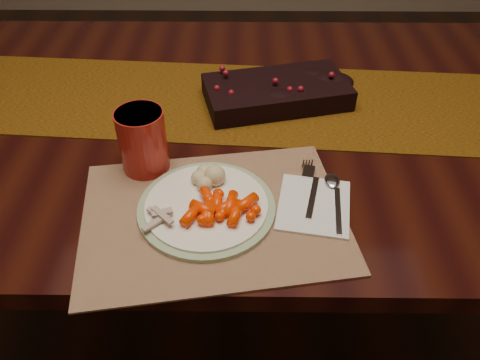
{
  "coord_description": "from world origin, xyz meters",
  "views": [
    {
      "loc": [
        0.03,
        -0.9,
        1.34
      ],
      "look_at": [
        0.02,
        -0.3,
        0.8
      ],
      "focal_mm": 35.0,
      "sensor_mm": 36.0,
      "label": 1
    }
  ],
  "objects_px": {
    "dinner_plate": "(207,207)",
    "mashed_potatoes": "(209,172)",
    "red_cup": "(143,141)",
    "placemat_main": "(214,215)",
    "napkin": "(314,205)",
    "baby_carrots": "(217,213)",
    "centerpiece": "(277,89)",
    "turkey_shreds": "(158,215)",
    "dining_table": "(232,224)"
  },
  "relations": [
    {
      "from": "baby_carrots",
      "to": "turkey_shreds",
      "type": "xyz_separation_m",
      "value": [
        -0.1,
        -0.0,
        -0.0
      ]
    },
    {
      "from": "dinner_plate",
      "to": "napkin",
      "type": "height_order",
      "value": "dinner_plate"
    },
    {
      "from": "turkey_shreds",
      "to": "napkin",
      "type": "relative_size",
      "value": 0.51
    },
    {
      "from": "centerpiece",
      "to": "baby_carrots",
      "type": "bearing_deg",
      "value": -106.63
    },
    {
      "from": "dinner_plate",
      "to": "mashed_potatoes",
      "type": "xyz_separation_m",
      "value": [
        0.0,
        0.06,
        0.03
      ]
    },
    {
      "from": "dinner_plate",
      "to": "napkin",
      "type": "bearing_deg",
      "value": 3.15
    },
    {
      "from": "baby_carrots",
      "to": "napkin",
      "type": "distance_m",
      "value": 0.18
    },
    {
      "from": "centerpiece",
      "to": "napkin",
      "type": "height_order",
      "value": "centerpiece"
    },
    {
      "from": "turkey_shreds",
      "to": "napkin",
      "type": "bearing_deg",
      "value": 10.3
    },
    {
      "from": "dining_table",
      "to": "napkin",
      "type": "distance_m",
      "value": 0.52
    },
    {
      "from": "dining_table",
      "to": "dinner_plate",
      "type": "bearing_deg",
      "value": -95.9
    },
    {
      "from": "centerpiece",
      "to": "red_cup",
      "type": "xyz_separation_m",
      "value": [
        -0.26,
        -0.24,
        0.03
      ]
    },
    {
      "from": "mashed_potatoes",
      "to": "turkey_shreds",
      "type": "relative_size",
      "value": 1.05
    },
    {
      "from": "centerpiece",
      "to": "mashed_potatoes",
      "type": "bearing_deg",
      "value": -114.33
    },
    {
      "from": "placemat_main",
      "to": "mashed_potatoes",
      "type": "bearing_deg",
      "value": 89.17
    },
    {
      "from": "red_cup",
      "to": "placemat_main",
      "type": "bearing_deg",
      "value": -43.64
    },
    {
      "from": "dining_table",
      "to": "turkey_shreds",
      "type": "height_order",
      "value": "turkey_shreds"
    },
    {
      "from": "turkey_shreds",
      "to": "red_cup",
      "type": "distance_m",
      "value": 0.17
    },
    {
      "from": "napkin",
      "to": "dinner_plate",
      "type": "bearing_deg",
      "value": -166.86
    },
    {
      "from": "red_cup",
      "to": "dinner_plate",
      "type": "bearing_deg",
      "value": -43.5
    },
    {
      "from": "mashed_potatoes",
      "to": "turkey_shreds",
      "type": "xyz_separation_m",
      "value": [
        -0.08,
        -0.1,
        -0.01
      ]
    },
    {
      "from": "centerpiece",
      "to": "dinner_plate",
      "type": "xyz_separation_m",
      "value": [
        -0.14,
        -0.36,
        -0.02
      ]
    },
    {
      "from": "dining_table",
      "to": "mashed_potatoes",
      "type": "height_order",
      "value": "mashed_potatoes"
    },
    {
      "from": "baby_carrots",
      "to": "napkin",
      "type": "height_order",
      "value": "baby_carrots"
    },
    {
      "from": "placemat_main",
      "to": "dinner_plate",
      "type": "bearing_deg",
      "value": 125.95
    },
    {
      "from": "dining_table",
      "to": "dinner_plate",
      "type": "relative_size",
      "value": 7.45
    },
    {
      "from": "centerpiece",
      "to": "napkin",
      "type": "xyz_separation_m",
      "value": [
        0.05,
        -0.35,
        -0.03
      ]
    },
    {
      "from": "centerpiece",
      "to": "baby_carrots",
      "type": "height_order",
      "value": "centerpiece"
    },
    {
      "from": "turkey_shreds",
      "to": "red_cup",
      "type": "relative_size",
      "value": 0.6
    },
    {
      "from": "dinner_plate",
      "to": "baby_carrots",
      "type": "distance_m",
      "value": 0.04
    },
    {
      "from": "dinner_plate",
      "to": "mashed_potatoes",
      "type": "height_order",
      "value": "mashed_potatoes"
    },
    {
      "from": "baby_carrots",
      "to": "red_cup",
      "type": "relative_size",
      "value": 0.94
    },
    {
      "from": "placemat_main",
      "to": "mashed_potatoes",
      "type": "xyz_separation_m",
      "value": [
        -0.01,
        0.07,
        0.04
      ]
    },
    {
      "from": "dinner_plate",
      "to": "turkey_shreds",
      "type": "distance_m",
      "value": 0.09
    },
    {
      "from": "baby_carrots",
      "to": "mashed_potatoes",
      "type": "distance_m",
      "value": 0.09
    },
    {
      "from": "dining_table",
      "to": "centerpiece",
      "type": "relative_size",
      "value": 5.58
    },
    {
      "from": "dinner_plate",
      "to": "mashed_potatoes",
      "type": "relative_size",
      "value": 3.12
    },
    {
      "from": "centerpiece",
      "to": "dinner_plate",
      "type": "distance_m",
      "value": 0.39
    },
    {
      "from": "dinner_plate",
      "to": "napkin",
      "type": "xyz_separation_m",
      "value": [
        0.19,
        0.01,
        -0.0
      ]
    },
    {
      "from": "mashed_potatoes",
      "to": "napkin",
      "type": "bearing_deg",
      "value": -14.26
    },
    {
      "from": "placemat_main",
      "to": "dinner_plate",
      "type": "height_order",
      "value": "dinner_plate"
    },
    {
      "from": "mashed_potatoes",
      "to": "napkin",
      "type": "relative_size",
      "value": 0.54
    },
    {
      "from": "dining_table",
      "to": "napkin",
      "type": "xyz_separation_m",
      "value": [
        0.16,
        -0.31,
        0.38
      ]
    },
    {
      "from": "red_cup",
      "to": "baby_carrots",
      "type": "bearing_deg",
      "value": -46.32
    },
    {
      "from": "baby_carrots",
      "to": "mashed_potatoes",
      "type": "bearing_deg",
      "value": 101.51
    },
    {
      "from": "napkin",
      "to": "placemat_main",
      "type": "bearing_deg",
      "value": -162.61
    },
    {
      "from": "baby_carrots",
      "to": "napkin",
      "type": "relative_size",
      "value": 0.81
    },
    {
      "from": "turkey_shreds",
      "to": "centerpiece",
      "type": "bearing_deg",
      "value": 61.38
    },
    {
      "from": "dinner_plate",
      "to": "red_cup",
      "type": "xyz_separation_m",
      "value": [
        -0.12,
        0.12,
        0.05
      ]
    },
    {
      "from": "placemat_main",
      "to": "red_cup",
      "type": "relative_size",
      "value": 3.66
    }
  ]
}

